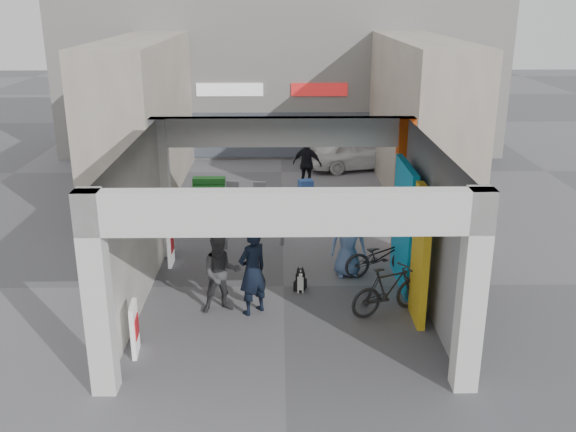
{
  "coord_description": "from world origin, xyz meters",
  "views": [
    {
      "loc": [
        -0.09,
        -13.28,
        6.27
      ],
      "look_at": [
        0.12,
        1.0,
        1.35
      ],
      "focal_mm": 40.0,
      "sensor_mm": 36.0,
      "label": 1
    }
  ],
  "objects_px": {
    "produce_stand": "(209,194)",
    "white_van": "(357,152)",
    "man_elderly": "(348,242)",
    "man_crates": "(307,164)",
    "border_collie": "(300,281)",
    "cafe_set": "(238,205)",
    "bicycle_front": "(381,256)",
    "man_back_turned": "(221,274)",
    "bicycle_rear": "(389,290)",
    "man_with_dog": "(253,271)"
  },
  "relations": [
    {
      "from": "produce_stand",
      "to": "man_back_turned",
      "type": "height_order",
      "value": "man_back_turned"
    },
    {
      "from": "cafe_set",
      "to": "produce_stand",
      "type": "distance_m",
      "value": 1.54
    },
    {
      "from": "man_back_turned",
      "to": "bicycle_front",
      "type": "height_order",
      "value": "man_back_turned"
    },
    {
      "from": "bicycle_rear",
      "to": "man_back_turned",
      "type": "bearing_deg",
      "value": 62.96
    },
    {
      "from": "man_with_dog",
      "to": "bicycle_front",
      "type": "distance_m",
      "value": 3.51
    },
    {
      "from": "cafe_set",
      "to": "man_crates",
      "type": "xyz_separation_m",
      "value": [
        2.19,
        2.71,
        0.56
      ]
    },
    {
      "from": "white_van",
      "to": "man_elderly",
      "type": "bearing_deg",
      "value": 157.66
    },
    {
      "from": "man_elderly",
      "to": "bicycle_rear",
      "type": "xyz_separation_m",
      "value": [
        0.65,
        -1.93,
        -0.31
      ]
    },
    {
      "from": "man_crates",
      "to": "cafe_set",
      "type": "bearing_deg",
      "value": 75.03
    },
    {
      "from": "man_with_dog",
      "to": "bicycle_front",
      "type": "relative_size",
      "value": 1.04
    },
    {
      "from": "man_elderly",
      "to": "bicycle_front",
      "type": "height_order",
      "value": "man_elderly"
    },
    {
      "from": "cafe_set",
      "to": "man_elderly",
      "type": "bearing_deg",
      "value": -57.42
    },
    {
      "from": "man_elderly",
      "to": "border_collie",
      "type": "bearing_deg",
      "value": -145.04
    },
    {
      "from": "bicycle_front",
      "to": "bicycle_rear",
      "type": "relative_size",
      "value": 1.03
    },
    {
      "from": "border_collie",
      "to": "man_back_turned",
      "type": "xyz_separation_m",
      "value": [
        -1.67,
        -0.91,
        0.6
      ]
    },
    {
      "from": "produce_stand",
      "to": "man_elderly",
      "type": "relative_size",
      "value": 0.73
    },
    {
      "from": "white_van",
      "to": "man_crates",
      "type": "bearing_deg",
      "value": 128.86
    },
    {
      "from": "man_crates",
      "to": "bicycle_front",
      "type": "bearing_deg",
      "value": 125.34
    },
    {
      "from": "man_with_dog",
      "to": "man_elderly",
      "type": "distance_m",
      "value": 2.85
    },
    {
      "from": "border_collie",
      "to": "man_crates",
      "type": "bearing_deg",
      "value": 106.58
    },
    {
      "from": "border_collie",
      "to": "bicycle_front",
      "type": "relative_size",
      "value": 0.33
    },
    {
      "from": "man_elderly",
      "to": "bicycle_rear",
      "type": "bearing_deg",
      "value": -73.04
    },
    {
      "from": "border_collie",
      "to": "man_back_turned",
      "type": "height_order",
      "value": "man_back_turned"
    },
    {
      "from": "bicycle_front",
      "to": "bicycle_rear",
      "type": "height_order",
      "value": "bicycle_rear"
    },
    {
      "from": "man_elderly",
      "to": "white_van",
      "type": "height_order",
      "value": "man_elderly"
    },
    {
      "from": "border_collie",
      "to": "man_with_dog",
      "type": "height_order",
      "value": "man_with_dog"
    },
    {
      "from": "cafe_set",
      "to": "bicycle_front",
      "type": "relative_size",
      "value": 0.84
    },
    {
      "from": "border_collie",
      "to": "bicycle_front",
      "type": "height_order",
      "value": "bicycle_front"
    },
    {
      "from": "man_elderly",
      "to": "man_crates",
      "type": "xyz_separation_m",
      "value": [
        -0.65,
        7.15,
        0.05
      ]
    },
    {
      "from": "man_crates",
      "to": "man_elderly",
      "type": "bearing_deg",
      "value": 119.19
    },
    {
      "from": "man_with_dog",
      "to": "bicycle_rear",
      "type": "distance_m",
      "value": 2.83
    },
    {
      "from": "man_back_turned",
      "to": "bicycle_front",
      "type": "distance_m",
      "value": 4.02
    },
    {
      "from": "white_van",
      "to": "bicycle_rear",
      "type": "bearing_deg",
      "value": 162.07
    },
    {
      "from": "man_crates",
      "to": "white_van",
      "type": "xyz_separation_m",
      "value": [
        2.01,
        2.7,
        -0.23
      ]
    },
    {
      "from": "bicycle_front",
      "to": "man_crates",
      "type": "bearing_deg",
      "value": -6.04
    },
    {
      "from": "produce_stand",
      "to": "bicycle_rear",
      "type": "height_order",
      "value": "bicycle_rear"
    },
    {
      "from": "bicycle_front",
      "to": "white_van",
      "type": "relative_size",
      "value": 0.47
    },
    {
      "from": "man_elderly",
      "to": "man_crates",
      "type": "distance_m",
      "value": 7.18
    },
    {
      "from": "produce_stand",
      "to": "white_van",
      "type": "distance_m",
      "value": 6.71
    },
    {
      "from": "man_elderly",
      "to": "bicycle_front",
      "type": "distance_m",
      "value": 0.86
    },
    {
      "from": "border_collie",
      "to": "man_elderly",
      "type": "xyz_separation_m",
      "value": [
        1.14,
        0.85,
        0.6
      ]
    },
    {
      "from": "produce_stand",
      "to": "cafe_set",
      "type": "bearing_deg",
      "value": -45.03
    },
    {
      "from": "cafe_set",
      "to": "white_van",
      "type": "bearing_deg",
      "value": 52.13
    },
    {
      "from": "man_crates",
      "to": "bicycle_front",
      "type": "height_order",
      "value": "man_crates"
    },
    {
      "from": "cafe_set",
      "to": "produce_stand",
      "type": "bearing_deg",
      "value": 130.26
    },
    {
      "from": "bicycle_rear",
      "to": "white_van",
      "type": "bearing_deg",
      "value": -27.64
    },
    {
      "from": "man_back_turned",
      "to": "man_elderly",
      "type": "xyz_separation_m",
      "value": [
        2.81,
        1.76,
        -0.0
      ]
    },
    {
      "from": "produce_stand",
      "to": "border_collie",
      "type": "xyz_separation_m",
      "value": [
        2.69,
        -6.46,
        -0.08
      ]
    },
    {
      "from": "bicycle_front",
      "to": "produce_stand",
      "type": "bearing_deg",
      "value": 22.13
    },
    {
      "from": "man_crates",
      "to": "white_van",
      "type": "height_order",
      "value": "man_crates"
    }
  ]
}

